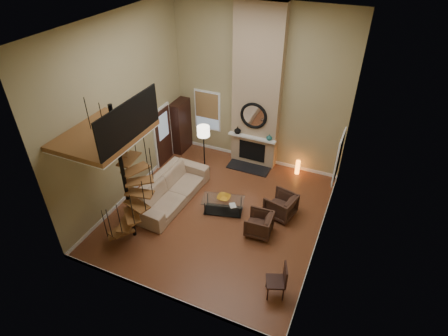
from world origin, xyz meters
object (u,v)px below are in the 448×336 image
at_px(armchair_far, 261,225).
at_px(side_chair, 280,279).
at_px(coffee_table, 223,204).
at_px(accent_lamp, 298,167).
at_px(sofa, 171,189).
at_px(floor_lamp, 204,135).
at_px(armchair_near, 283,206).
at_px(hutch, 181,127).

height_order(armchair_far, side_chair, side_chair).
bearing_deg(armchair_far, coffee_table, -112.11).
bearing_deg(accent_lamp, sofa, -137.87).
bearing_deg(floor_lamp, armchair_far, -37.80).
bearing_deg(armchair_near, accent_lamp, -163.32).
bearing_deg(sofa, coffee_table, -83.01).
height_order(armchair_near, coffee_table, armchair_near).
xyz_separation_m(hutch, floor_lamp, (1.42, -0.92, 0.46)).
height_order(hutch, accent_lamp, hutch).
xyz_separation_m(coffee_table, floor_lamp, (-1.49, 1.77, 1.13)).
xyz_separation_m(hutch, sofa, (1.17, -2.81, -0.55)).
xyz_separation_m(floor_lamp, side_chair, (3.89, -3.94, -0.89)).
bearing_deg(side_chair, armchair_far, 120.85).
bearing_deg(coffee_table, armchair_near, 17.77).
bearing_deg(floor_lamp, armchair_near, -20.98).
bearing_deg(sofa, hutch, 25.49).
bearing_deg(armchair_near, coffee_table, -58.94).
height_order(sofa, side_chair, side_chair).
bearing_deg(hutch, armchair_near, -24.91).
relative_size(hutch, coffee_table, 1.49).
bearing_deg(sofa, armchair_near, -76.14).
bearing_deg(side_chair, hutch, 137.50).
distance_m(armchair_far, floor_lamp, 3.76).
height_order(sofa, coffee_table, sofa).
bearing_deg(armchair_far, floor_lamp, -131.69).
height_order(hutch, armchair_far, hutch).
relative_size(hutch, side_chair, 2.13).
relative_size(coffee_table, floor_lamp, 0.79).
bearing_deg(hutch, side_chair, -42.50).
height_order(hutch, coffee_table, hutch).
height_order(hutch, armchair_near, hutch).
relative_size(armchair_near, side_chair, 0.85).
xyz_separation_m(coffee_table, accent_lamp, (1.56, 2.85, -0.03)).
distance_m(coffee_table, side_chair, 3.24).
distance_m(armchair_far, coffee_table, 1.43).
bearing_deg(accent_lamp, armchair_near, -86.61).
bearing_deg(armchair_near, sofa, -65.66).
height_order(armchair_near, side_chair, side_chair).
distance_m(hutch, sofa, 3.10).
bearing_deg(floor_lamp, coffee_table, -49.76).
relative_size(hutch, armchair_far, 2.80).
bearing_deg(armchair_far, sofa, -99.80).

